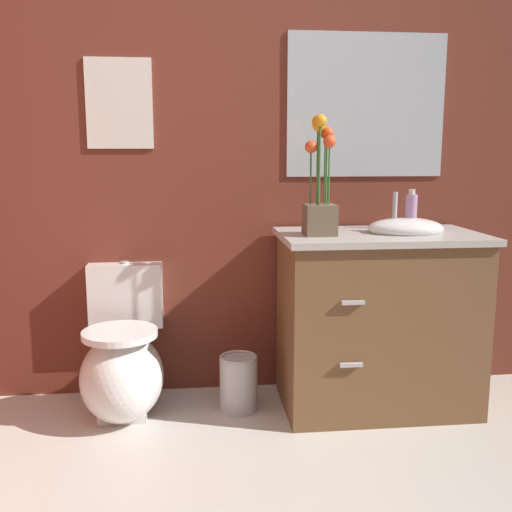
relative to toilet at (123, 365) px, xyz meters
The scene contains 8 objects.
wall_back 1.29m from the toilet, 21.78° to the left, with size 3.99×0.05×2.50m, color maroon.
toilet is the anchor object (origin of this frame).
vanity_cabinet 1.23m from the toilet, ahead, with size 0.94×0.56×1.03m.
flower_vase 1.21m from the toilet, ahead, with size 0.14×0.14×0.53m.
soap_bottle 1.52m from the toilet, ahead, with size 0.05×0.05×0.20m.
trash_bin 0.55m from the toilet, ahead, with size 0.18×0.18×0.27m.
wall_poster 1.24m from the toilet, 90.00° to the left, with size 0.31×0.01×0.42m, color silver.
wall_mirror 1.73m from the toilet, 12.48° to the left, with size 0.80×0.01×0.70m, color #B2BCC6.
Camera 1 is at (-0.22, -1.27, 1.23)m, focal length 41.52 mm.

